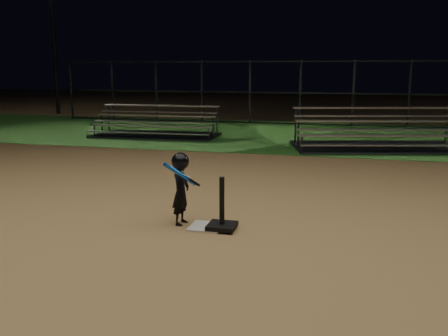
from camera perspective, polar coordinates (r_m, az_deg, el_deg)
ground at (r=6.82m, az=-2.09°, el=-7.00°), size 80.00×80.00×0.00m
grass_strip at (r=16.45m, az=7.80°, el=3.91°), size 60.00×8.00×0.01m
home_plate at (r=6.82m, az=-2.09°, el=-6.91°), size 0.45×0.45×0.02m
batting_tee at (r=6.68m, az=-0.25°, el=-6.03°), size 0.38×0.38×0.72m
child_batter at (r=6.85m, az=-5.10°, el=-2.18°), size 0.42×0.55×1.03m
bleacher_left at (r=16.03m, az=-8.02°, el=4.42°), size 4.06×2.10×0.98m
bleacher_right at (r=14.03m, az=17.54°, el=3.08°), size 4.90×3.21×1.11m
backstop_fence at (r=19.31m, az=8.95°, el=8.71°), size 20.08×0.08×2.50m
light_pole_left at (r=25.42m, az=-19.68°, el=17.21°), size 0.90×0.53×8.30m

